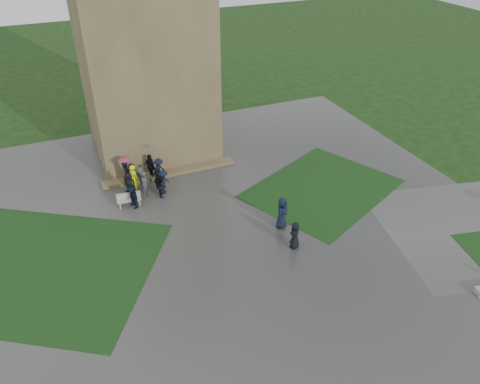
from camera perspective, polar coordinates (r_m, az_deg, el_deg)
name	(u,v)px	position (r m, az deg, el deg)	size (l,w,h in m)	color
ground	(227,274)	(23.64, -1.56, -9.92)	(120.00, 120.00, 0.00)	black
plaza	(213,250)	(25.06, -3.25, -7.03)	(34.00, 34.00, 0.02)	#373735
lawn_inset_left	(42,268)	(25.93, -23.01, -8.51)	(11.00, 9.00, 0.01)	black
lawn_inset_right	(322,189)	(30.38, 9.98, 0.41)	(9.00, 7.00, 0.01)	black
tower	(140,22)	(32.64, -12.10, 19.65)	(8.00, 8.00, 18.00)	brown
tower_plinth	(170,172)	(31.82, -8.57, 2.37)	(9.00, 0.80, 0.22)	brown
bench	(129,199)	(28.90, -13.38, -0.88)	(1.46, 0.57, 0.83)	#AEAEA9
visitor_cluster	(144,176)	(29.94, -11.59, 1.87)	(3.18, 4.15, 2.51)	black
pedestrian_mid	(282,213)	(26.16, 5.14, -2.55)	(0.92, 0.63, 1.89)	black
pedestrian_near	(295,235)	(24.87, 6.72, -5.26)	(0.76, 0.52, 1.56)	black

